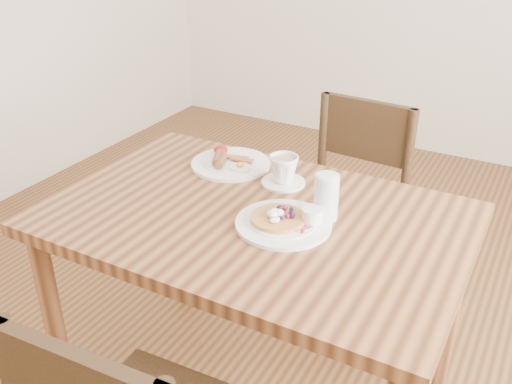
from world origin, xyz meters
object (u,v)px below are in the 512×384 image
chair_far (347,204)px  breakfast_plate (230,162)px  teacup_saucer (284,171)px  dining_table (256,242)px  water_glass (326,197)px  pancake_plate (285,221)px

chair_far → breakfast_plate: 0.56m
breakfast_plate → teacup_saucer: 0.23m
dining_table → teacup_saucer: 0.26m
dining_table → breakfast_plate: breakfast_plate is taller
chair_far → dining_table: bearing=88.7°
chair_far → breakfast_plate: bearing=56.2°
breakfast_plate → water_glass: bearing=-22.2°
dining_table → teacup_saucer: size_ratio=8.57×
breakfast_plate → teacup_saucer: size_ratio=1.93×
dining_table → pancake_plate: (0.10, -0.02, 0.11)m
chair_far → breakfast_plate: size_ratio=3.26×
pancake_plate → water_glass: size_ratio=2.01×
chair_far → pancake_plate: 0.71m
teacup_saucer → water_glass: water_glass is taller
dining_table → chair_far: bearing=84.7°
teacup_saucer → water_glass: size_ratio=1.04×
pancake_plate → chair_far: bearing=94.0°
dining_table → water_glass: water_glass is taller
chair_far → water_glass: bearing=106.8°
teacup_saucer → breakfast_plate: bearing=171.1°
breakfast_plate → chair_far: bearing=52.1°
pancake_plate → teacup_saucer: (-0.12, 0.23, 0.03)m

